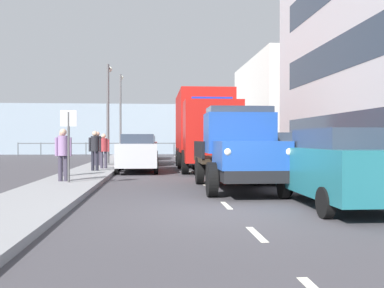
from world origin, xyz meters
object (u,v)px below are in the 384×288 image
car_black_oppositeside_1 (142,149)px  pedestrian_couple_a (95,147)px  pedestrian_in_dark_coat (63,150)px  car_white_kerbside_1 (269,156)px  lamp_post_promenade (108,103)px  street_sign (69,133)px  pedestrian_couple_b (62,150)px  car_teal_kerbside_near (338,166)px  car_grey_kerbside_2 (239,152)px  truck_vintage_blue (239,150)px  car_red_oppositeside_2 (146,147)px  pedestrian_by_lamp (98,145)px  lamp_post_far (121,107)px  car_silver_oppositeside_0 (138,152)px  lorry_cargo_red (205,127)px  pedestrian_near_railing (104,148)px  car_maroon_kerbside_3 (224,149)px

car_black_oppositeside_1 → pedestrian_couple_a: bearing=75.4°
pedestrian_in_dark_coat → car_white_kerbside_1: bearing=-172.2°
lamp_post_promenade → street_sign: bearing=89.8°
pedestrian_couple_b → car_black_oppositeside_1: bearing=-105.0°
car_teal_kerbside_near → car_grey_kerbside_2: same height
truck_vintage_blue → car_red_oppositeside_2: 20.37m
pedestrian_by_lamp → car_red_oppositeside_2: bearing=-102.2°
pedestrian_couple_a → car_teal_kerbside_near: bearing=124.8°
lamp_post_far → street_sign: lamp_post_far is taller
car_black_oppositeside_1 → street_sign: 12.11m
car_black_oppositeside_1 → car_silver_oppositeside_0: bearing=90.0°
pedestrian_by_lamp → lamp_post_far: lamp_post_far is taller
car_black_oppositeside_1 → street_sign: (1.89, 11.94, 0.79)m
car_teal_kerbside_near → car_black_oppositeside_1: 17.15m
lamp_post_far → car_red_oppositeside_2: bearing=146.2°
truck_vintage_blue → car_teal_kerbside_near: truck_vintage_blue is taller
truck_vintage_blue → lamp_post_far: lamp_post_far is taller
car_grey_kerbside_2 → car_black_oppositeside_1: (4.85, -5.00, 0.00)m
lamp_post_promenade → truck_vintage_blue: bearing=113.0°
car_red_oppositeside_2 → street_sign: (1.89, 18.76, 0.79)m
truck_vintage_blue → lamp_post_promenade: (5.10, -12.03, 2.32)m
car_black_oppositeside_1 → pedestrian_couple_a: 7.13m
truck_vintage_blue → pedestrian_in_dark_coat: bearing=-17.9°
pedestrian_in_dark_coat → lamp_post_far: 19.88m
car_grey_kerbside_2 → pedestrian_couple_b: (7.43, 4.61, 0.22)m
lorry_cargo_red → pedestrian_by_lamp: bearing=-13.3°
truck_vintage_blue → car_red_oppositeside_2: truck_vintage_blue is taller
lamp_post_promenade → lamp_post_far: lamp_post_far is taller
pedestrian_by_lamp → car_silver_oppositeside_0: bearing=129.5°
truck_vintage_blue → pedestrian_near_railing: truck_vintage_blue is taller
car_white_kerbside_1 → car_grey_kerbside_2: bearing=-90.0°
car_maroon_kerbside_3 → pedestrian_couple_b: bearing=52.3°
lorry_cargo_red → lamp_post_far: (5.15, -12.64, 1.88)m
pedestrian_in_dark_coat → street_sign: (-0.25, 0.40, 0.54)m
truck_vintage_blue → lamp_post_promenade: 13.27m
truck_vintage_blue → lorry_cargo_red: size_ratio=0.69×
pedestrian_near_railing → pedestrian_by_lamp: bearing=-75.4°
lamp_post_far → truck_vintage_blue: bearing=103.6°
lorry_cargo_red → pedestrian_by_lamp: 5.60m
pedestrian_in_dark_coat → pedestrian_by_lamp: 8.31m
car_white_kerbside_1 → pedestrian_by_lamp: 10.17m
car_maroon_kerbside_3 → lamp_post_far: 11.03m
car_grey_kerbside_2 → lamp_post_promenade: (6.70, -3.74, 2.61)m
car_silver_oppositeside_0 → pedestrian_in_dark_coat: pedestrian_in_dark_coat is taller
car_red_oppositeside_2 → lamp_post_far: 3.86m
pedestrian_in_dark_coat → pedestrian_couple_a: bearing=-94.2°
car_silver_oppositeside_0 → pedestrian_couple_a: size_ratio=2.47×
lamp_post_promenade → street_sign: lamp_post_promenade is taller
car_teal_kerbside_near → pedestrian_couple_b: pedestrian_couple_b is taller
car_red_oppositeside_2 → lamp_post_promenade: size_ratio=0.84×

